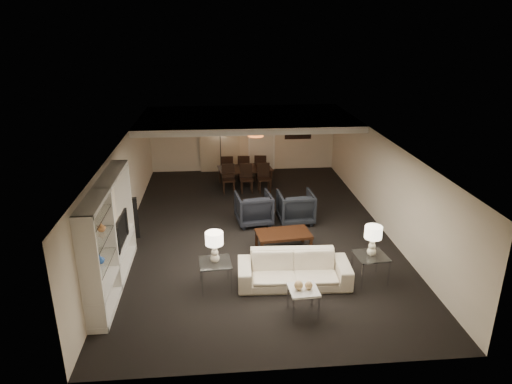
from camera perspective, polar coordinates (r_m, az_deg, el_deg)
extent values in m
plane|color=black|center=(12.72, 0.00, -4.65)|extent=(11.00, 11.00, 0.00)
cube|color=silver|center=(11.88, 0.00, 6.34)|extent=(7.00, 11.00, 0.02)
cube|color=beige|center=(17.51, -1.60, 6.72)|extent=(7.00, 0.02, 2.50)
cube|color=beige|center=(7.34, 3.90, -13.93)|extent=(7.00, 0.02, 2.50)
cube|color=beige|center=(12.45, -16.26, 0.15)|extent=(0.02, 11.00, 2.50)
cube|color=beige|center=(13.01, 15.54, 1.09)|extent=(0.02, 11.00, 2.50)
cube|color=silver|center=(15.31, -1.17, 9.14)|extent=(7.00, 4.00, 0.20)
cube|color=beige|center=(17.41, -4.55, 6.42)|extent=(1.50, 0.12, 2.40)
cube|color=silver|center=(17.58, 0.71, 6.11)|extent=(0.90, 0.05, 2.10)
cube|color=#142D38|center=(17.65, 5.29, 7.75)|extent=(0.95, 0.04, 0.65)
cylinder|color=#D8591E|center=(15.43, -0.04, 7.42)|extent=(0.52, 0.52, 0.24)
imported|color=beige|center=(10.08, 4.75, -9.62)|extent=(2.47, 1.06, 0.71)
imported|color=black|center=(12.91, -0.29, -2.07)|extent=(1.08, 1.11, 0.90)
imported|color=black|center=(13.06, 4.97, -1.89)|extent=(1.02, 1.04, 0.90)
sphere|color=tan|center=(8.99, 5.35, -11.54)|extent=(0.18, 0.18, 0.18)
sphere|color=#DDB175|center=(9.03, 6.62, -11.51)|extent=(0.16, 0.16, 0.16)
imported|color=black|center=(10.57, -17.01, -4.65)|extent=(1.11, 0.15, 0.64)
imported|color=#2856B0|center=(9.29, -18.94, -7.93)|extent=(0.18, 0.18, 0.18)
imported|color=#C87D42|center=(9.40, -18.78, -4.18)|extent=(0.17, 0.17, 0.18)
cube|color=black|center=(12.43, -14.78, -3.15)|extent=(0.14, 0.14, 1.13)
imported|color=black|center=(15.96, -1.35, 1.89)|extent=(1.95, 1.26, 0.64)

